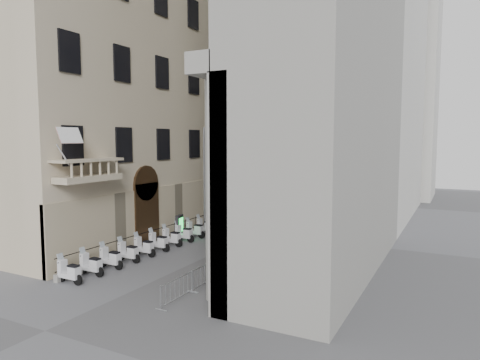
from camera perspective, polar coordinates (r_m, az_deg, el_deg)
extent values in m
plane|color=#4D4D50|center=(18.96, -24.56, -17.84)|extent=(120.00, 120.00, 0.00)
cube|color=beige|center=(40.17, -6.14, 19.30)|extent=(5.00, 36.00, 34.00)
cube|color=beige|center=(60.70, 14.21, 12.50)|extent=(22.00, 10.00, 30.00)
cylinder|color=silver|center=(38.08, -0.30, -3.90)|extent=(0.06, 0.06, 2.35)
cylinder|color=silver|center=(36.81, 3.84, -4.24)|extent=(0.06, 0.06, 2.35)
cylinder|color=silver|center=(40.72, 1.66, -3.29)|extent=(0.06, 0.06, 2.35)
cylinder|color=silver|center=(39.53, 5.57, -3.58)|extent=(0.06, 0.06, 2.35)
cube|color=white|center=(38.58, 2.70, -1.94)|extent=(3.20, 3.20, 0.13)
cone|color=white|center=(38.51, 2.70, -1.16)|extent=(4.27, 4.27, 1.07)
cylinder|color=#95979D|center=(34.20, -4.78, 0.02)|extent=(0.16, 0.16, 8.26)
cylinder|color=#95979D|center=(33.92, -2.74, 6.97)|extent=(2.31, 1.13, 0.12)
cube|color=#95979D|center=(33.82, -0.81, 6.90)|extent=(0.56, 0.42, 0.15)
cube|color=black|center=(31.81, -8.08, -6.27)|extent=(0.42, 0.90, 1.84)
cube|color=#19E54C|center=(31.71, -7.85, -5.93)|extent=(0.16, 0.66, 1.02)
imported|color=#0D1936|center=(44.20, 9.70, -3.16)|extent=(0.66, 0.52, 1.61)
imported|color=black|center=(39.83, 10.20, -4.13)|extent=(0.92, 0.82, 1.58)
imported|color=black|center=(45.51, 8.07, -2.72)|extent=(1.09, 1.06, 1.89)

